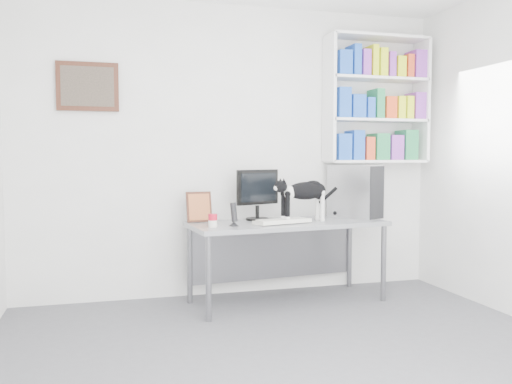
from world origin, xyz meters
TOP-DOWN VIEW (x-y plane):
  - room at (0.00, 0.00)m, footprint 4.01×4.01m
  - bookshelf at (1.40, 1.85)m, footprint 1.03×0.28m
  - wall_art at (-1.30, 1.97)m, footprint 0.52×0.04m
  - desk at (0.38, 1.54)m, footprint 1.79×0.85m
  - monitor at (0.16, 1.73)m, footprint 0.48×0.35m
  - keyboard at (0.30, 1.44)m, footprint 0.53×0.31m
  - pc_tower at (1.10, 1.69)m, footprint 0.42×0.54m
  - speaker at (-0.14, 1.39)m, footprint 0.12×0.12m
  - leaning_print at (-0.38, 1.74)m, footprint 0.23×0.11m
  - soup_can at (-0.33, 1.37)m, footprint 0.09×0.09m
  - cat at (0.52, 1.50)m, footprint 0.62×0.30m

SIDE VIEW (x-z plane):
  - desk at x=0.38m, z-range 0.00..0.72m
  - keyboard at x=0.30m, z-range 0.72..0.76m
  - soup_can at x=-0.33m, z-range 0.72..0.83m
  - speaker at x=-0.14m, z-range 0.72..0.92m
  - leaning_print at x=-0.38m, z-range 0.72..1.00m
  - cat at x=0.52m, z-range 0.72..1.09m
  - monitor at x=0.16m, z-range 0.72..1.19m
  - pc_tower at x=1.10m, z-range 0.72..1.22m
  - room at x=0.00m, z-range 0.00..2.70m
  - bookshelf at x=1.40m, z-range 1.23..2.47m
  - wall_art at x=-1.30m, z-range 1.69..2.11m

